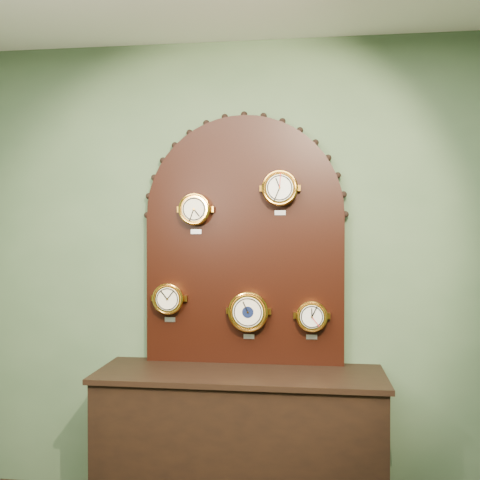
# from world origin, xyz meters

# --- Properties ---
(wall_back) EXTENTS (4.00, 0.00, 4.00)m
(wall_back) POSITION_xyz_m (0.00, 2.50, 1.40)
(wall_back) COLOR #455D3F
(wall_back) RESTS_ON ground
(shop_counter) EXTENTS (1.60, 0.50, 0.80)m
(shop_counter) POSITION_xyz_m (0.00, 2.23, 0.40)
(shop_counter) COLOR black
(shop_counter) RESTS_ON ground_plane
(display_board) EXTENTS (1.26, 0.06, 1.53)m
(display_board) POSITION_xyz_m (0.00, 2.45, 1.63)
(display_board) COLOR black
(display_board) RESTS_ON shop_counter
(roman_clock) EXTENTS (0.19, 0.08, 0.25)m
(roman_clock) POSITION_xyz_m (-0.29, 2.38, 1.76)
(roman_clock) COLOR gold
(roman_clock) RESTS_ON display_board
(arabic_clock) EXTENTS (0.21, 0.08, 0.26)m
(arabic_clock) POSITION_xyz_m (0.22, 2.38, 1.88)
(arabic_clock) COLOR gold
(arabic_clock) RESTS_ON display_board
(hygrometer) EXTENTS (0.19, 0.08, 0.24)m
(hygrometer) POSITION_xyz_m (-0.45, 2.38, 1.22)
(hygrometer) COLOR gold
(hygrometer) RESTS_ON display_board
(barometer) EXTENTS (0.24, 0.08, 0.29)m
(barometer) POSITION_xyz_m (0.03, 2.38, 1.15)
(barometer) COLOR gold
(barometer) RESTS_ON display_board
(tide_clock) EXTENTS (0.18, 0.08, 0.24)m
(tide_clock) POSITION_xyz_m (0.41, 2.38, 1.13)
(tide_clock) COLOR gold
(tide_clock) RESTS_ON display_board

